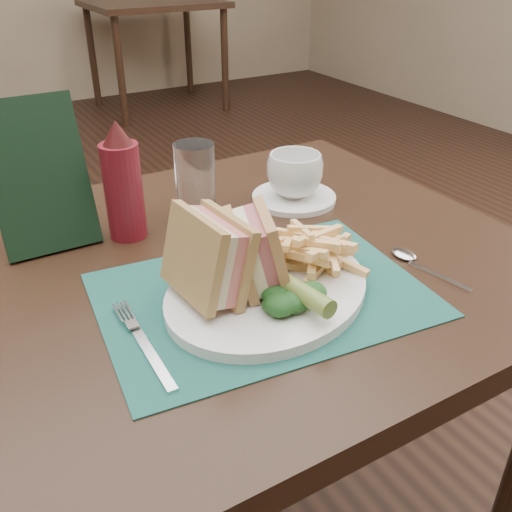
{
  "coord_description": "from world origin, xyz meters",
  "views": [
    {
      "loc": [
        -0.33,
        -1.15,
        1.17
      ],
      "look_at": [
        0.0,
        -0.59,
        0.8
      ],
      "focal_mm": 40.0,
      "sensor_mm": 36.0,
      "label": 1
    }
  ],
  "objects_px": {
    "sandwich_half_b": "(240,251)",
    "check_presenter": "(39,176)",
    "plate": "(268,290)",
    "drinking_glass": "(196,182)",
    "table_bg_right": "(157,56)",
    "table_main": "(231,437)",
    "saucer": "(294,198)",
    "placemat": "(262,295)",
    "sandwich_half_a": "(193,261)",
    "coffee_cup": "(295,175)",
    "ketchup_bottle": "(122,181)"
  },
  "relations": [
    {
      "from": "sandwich_half_b",
      "to": "check_presenter",
      "type": "relative_size",
      "value": 0.46
    },
    {
      "from": "plate",
      "to": "drinking_glass",
      "type": "height_order",
      "value": "drinking_glass"
    },
    {
      "from": "table_bg_right",
      "to": "sandwich_half_b",
      "type": "relative_size",
      "value": 8.69
    },
    {
      "from": "table_bg_right",
      "to": "plate",
      "type": "xyz_separation_m",
      "value": [
        -1.25,
        -3.57,
        0.38
      ]
    },
    {
      "from": "table_main",
      "to": "saucer",
      "type": "xyz_separation_m",
      "value": [
        0.2,
        0.12,
        0.38
      ]
    },
    {
      "from": "placemat",
      "to": "plate",
      "type": "xyz_separation_m",
      "value": [
        0.0,
        -0.01,
        0.01
      ]
    },
    {
      "from": "plate",
      "to": "sandwich_half_a",
      "type": "distance_m",
      "value": 0.12
    },
    {
      "from": "coffee_cup",
      "to": "ketchup_bottle",
      "type": "xyz_separation_m",
      "value": [
        -0.3,
        0.02,
        0.04
      ]
    },
    {
      "from": "coffee_cup",
      "to": "sandwich_half_a",
      "type": "bearing_deg",
      "value": -143.22
    },
    {
      "from": "sandwich_half_b",
      "to": "saucer",
      "type": "bearing_deg",
      "value": 64.64
    },
    {
      "from": "plate",
      "to": "coffee_cup",
      "type": "height_order",
      "value": "coffee_cup"
    },
    {
      "from": "placemat",
      "to": "table_bg_right",
      "type": "bearing_deg",
      "value": 70.62
    },
    {
      "from": "drinking_glass",
      "to": "sandwich_half_a",
      "type": "bearing_deg",
      "value": -115.79
    },
    {
      "from": "check_presenter",
      "to": "plate",
      "type": "bearing_deg",
      "value": -54.91
    },
    {
      "from": "sandwich_half_a",
      "to": "ketchup_bottle",
      "type": "xyz_separation_m",
      "value": [
        -0.0,
        0.24,
        0.02
      ]
    },
    {
      "from": "plate",
      "to": "sandwich_half_b",
      "type": "relative_size",
      "value": 2.9
    },
    {
      "from": "drinking_glass",
      "to": "placemat",
      "type": "bearing_deg",
      "value": -95.98
    },
    {
      "from": "placemat",
      "to": "plate",
      "type": "distance_m",
      "value": 0.01
    },
    {
      "from": "drinking_glass",
      "to": "sandwich_half_b",
      "type": "bearing_deg",
      "value": -102.14
    },
    {
      "from": "table_bg_right",
      "to": "sandwich_half_b",
      "type": "distance_m",
      "value": 3.8
    },
    {
      "from": "placemat",
      "to": "sandwich_half_b",
      "type": "relative_size",
      "value": 4.07
    },
    {
      "from": "plate",
      "to": "table_main",
      "type": "bearing_deg",
      "value": 68.14
    },
    {
      "from": "placemat",
      "to": "check_presenter",
      "type": "relative_size",
      "value": 1.86
    },
    {
      "from": "placemat",
      "to": "coffee_cup",
      "type": "xyz_separation_m",
      "value": [
        0.21,
        0.23,
        0.05
      ]
    },
    {
      "from": "table_main",
      "to": "drinking_glass",
      "type": "relative_size",
      "value": 6.92
    },
    {
      "from": "table_bg_right",
      "to": "sandwich_half_b",
      "type": "xyz_separation_m",
      "value": [
        -1.28,
        -3.55,
        0.44
      ]
    },
    {
      "from": "table_main",
      "to": "placemat",
      "type": "height_order",
      "value": "placemat"
    },
    {
      "from": "sandwich_half_b",
      "to": "check_presenter",
      "type": "xyz_separation_m",
      "value": [
        -0.18,
        0.28,
        0.04
      ]
    },
    {
      "from": "saucer",
      "to": "coffee_cup",
      "type": "xyz_separation_m",
      "value": [
        0.0,
        0.0,
        0.04
      ]
    },
    {
      "from": "table_bg_right",
      "to": "sandwich_half_b",
      "type": "height_order",
      "value": "sandwich_half_b"
    },
    {
      "from": "ketchup_bottle",
      "to": "placemat",
      "type": "bearing_deg",
      "value": -69.89
    },
    {
      "from": "table_main",
      "to": "sandwich_half_b",
      "type": "distance_m",
      "value": 0.46
    },
    {
      "from": "sandwich_half_a",
      "to": "coffee_cup",
      "type": "distance_m",
      "value": 0.37
    },
    {
      "from": "coffee_cup",
      "to": "table_main",
      "type": "bearing_deg",
      "value": -149.2
    },
    {
      "from": "sandwich_half_a",
      "to": "ketchup_bottle",
      "type": "distance_m",
      "value": 0.24
    },
    {
      "from": "placemat",
      "to": "check_presenter",
      "type": "distance_m",
      "value": 0.37
    },
    {
      "from": "coffee_cup",
      "to": "check_presenter",
      "type": "distance_m",
      "value": 0.42
    },
    {
      "from": "table_bg_right",
      "to": "ketchup_bottle",
      "type": "xyz_separation_m",
      "value": [
        -1.35,
        -3.31,
        0.47
      ]
    },
    {
      "from": "table_bg_right",
      "to": "sandwich_half_a",
      "type": "xyz_separation_m",
      "value": [
        -1.35,
        -3.55,
        0.45
      ]
    },
    {
      "from": "saucer",
      "to": "check_presenter",
      "type": "height_order",
      "value": "check_presenter"
    },
    {
      "from": "drinking_glass",
      "to": "plate",
      "type": "bearing_deg",
      "value": -94.78
    },
    {
      "from": "table_main",
      "to": "ketchup_bottle",
      "type": "height_order",
      "value": "ketchup_bottle"
    },
    {
      "from": "table_main",
      "to": "ketchup_bottle",
      "type": "distance_m",
      "value": 0.5
    },
    {
      "from": "sandwich_half_a",
      "to": "check_presenter",
      "type": "bearing_deg",
      "value": 107.17
    },
    {
      "from": "ketchup_bottle",
      "to": "check_presenter",
      "type": "height_order",
      "value": "check_presenter"
    },
    {
      "from": "sandwich_half_a",
      "to": "plate",
      "type": "bearing_deg",
      "value": -14.95
    },
    {
      "from": "plate",
      "to": "saucer",
      "type": "bearing_deg",
      "value": 27.9
    },
    {
      "from": "plate",
      "to": "placemat",
      "type": "bearing_deg",
      "value": 105.72
    },
    {
      "from": "table_bg_right",
      "to": "plate",
      "type": "relative_size",
      "value": 3.0
    },
    {
      "from": "table_main",
      "to": "check_presenter",
      "type": "xyz_separation_m",
      "value": [
        -0.21,
        0.18,
        0.49
      ]
    }
  ]
}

